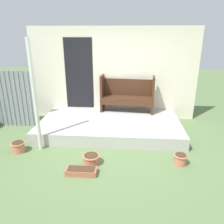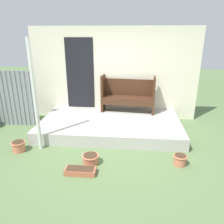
{
  "view_description": "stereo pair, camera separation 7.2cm",
  "coord_description": "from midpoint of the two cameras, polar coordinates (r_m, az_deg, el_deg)",
  "views": [
    {
      "loc": [
        0.39,
        -4.23,
        2.39
      ],
      "look_at": [
        0.04,
        0.35,
        0.75
      ],
      "focal_mm": 35.0,
      "sensor_mm": 36.0,
      "label": 1
    },
    {
      "loc": [
        0.46,
        -4.22,
        2.39
      ],
      "look_at": [
        0.04,
        0.35,
        0.75
      ],
      "focal_mm": 35.0,
      "sensor_mm": 36.0,
      "label": 2
    }
  ],
  "objects": [
    {
      "name": "flower_pot_left",
      "position": [
        5.14,
        -23.66,
        -8.27
      ],
      "size": [
        0.3,
        0.3,
        0.23
      ],
      "color": "#C67251",
      "rests_on": "ground_plane"
    },
    {
      "name": "house_wall",
      "position": [
        6.35,
        -0.46,
        9.84
      ],
      "size": [
        4.76,
        0.08,
        2.6
      ],
      "color": "beige",
      "rests_on": "ground_plane"
    },
    {
      "name": "flower_pot_middle",
      "position": [
        4.35,
        -5.95,
        -12.1
      ],
      "size": [
        0.34,
        0.34,
        0.19
      ],
      "color": "#C67251",
      "rests_on": "ground_plane"
    },
    {
      "name": "bench",
      "position": [
        6.14,
        3.67,
        4.8
      ],
      "size": [
        1.5,
        0.53,
        1.02
      ],
      "rotation": [
        0.0,
        0.0,
        -0.09
      ],
      "color": "#422616",
      "rests_on": "porch_slab"
    },
    {
      "name": "ground_plane",
      "position": [
        4.88,
        -1.2,
        -9.65
      ],
      "size": [
        24.0,
        24.0,
        0.0
      ],
      "primitive_type": "plane",
      "color": "#5B7547"
    },
    {
      "name": "porch_slab",
      "position": [
        5.7,
        -0.88,
        -3.46
      ],
      "size": [
        3.56,
        1.97,
        0.3
      ],
      "color": "#B2AFA8",
      "rests_on": "ground_plane"
    },
    {
      "name": "planter_box_rect",
      "position": [
        4.12,
        -8.53,
        -15.05
      ],
      "size": [
        0.56,
        0.22,
        0.11
      ],
      "color": "#B26042",
      "rests_on": "ground_plane"
    },
    {
      "name": "flower_pot_right",
      "position": [
        4.5,
        16.99,
        -11.63
      ],
      "size": [
        0.27,
        0.27,
        0.21
      ],
      "color": "#C67251",
      "rests_on": "ground_plane"
    },
    {
      "name": "support_post",
      "position": [
        4.71,
        -19.95,
        3.52
      ],
      "size": [
        0.08,
        0.08,
        2.34
      ],
      "color": "silver",
      "rests_on": "ground_plane"
    }
  ]
}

